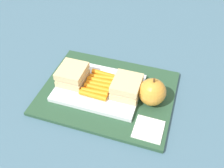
{
  "coord_description": "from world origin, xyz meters",
  "views": [
    {
      "loc": [
        0.17,
        -0.47,
        0.53
      ],
      "look_at": [
        0.01,
        0.0,
        0.04
      ],
      "focal_mm": 41.54,
      "sensor_mm": 36.0,
      "label": 1
    }
  ],
  "objects": [
    {
      "name": "sandwich_half_left",
      "position": [
        -0.1,
        0.0,
        0.04
      ],
      "size": [
        0.07,
        0.08,
        0.04
      ],
      "color": "#DBC189",
      "rests_on": "food_tray"
    },
    {
      "name": "carrot_sticks_bundle",
      "position": [
        -0.03,
        0.0,
        0.03
      ],
      "size": [
        0.08,
        0.1,
        0.02
      ],
      "color": "orange",
      "rests_on": "food_tray"
    },
    {
      "name": "lunchbag_mat",
      "position": [
        0.0,
        0.0,
        0.01
      ],
      "size": [
        0.36,
        0.28,
        0.01
      ],
      "primitive_type": "cube",
      "color": "#284C33",
      "rests_on": "ground_plane"
    },
    {
      "name": "apple",
      "position": [
        0.12,
        0.0,
        0.05
      ],
      "size": [
        0.07,
        0.07,
        0.08
      ],
      "color": "gold",
      "rests_on": "lunchbag_mat"
    },
    {
      "name": "ground_plane",
      "position": [
        0.0,
        0.0,
        0.0
      ],
      "size": [
        2.4,
        2.4,
        0.0
      ],
      "primitive_type": "plane",
      "color": "#42667A"
    },
    {
      "name": "paper_napkin",
      "position": [
        0.14,
        -0.09,
        0.01
      ],
      "size": [
        0.07,
        0.07,
        0.0
      ],
      "primitive_type": "cube",
      "rotation": [
        0.0,
        0.0,
        -0.01
      ],
      "color": "white",
      "rests_on": "lunchbag_mat"
    },
    {
      "name": "sandwich_half_right",
      "position": [
        0.05,
        0.0,
        0.04
      ],
      "size": [
        0.07,
        0.08,
        0.04
      ],
      "color": "#DBC189",
      "rests_on": "food_tray"
    },
    {
      "name": "food_tray",
      "position": [
        -0.03,
        0.0,
        0.02
      ],
      "size": [
        0.23,
        0.17,
        0.01
      ],
      "primitive_type": "cube",
      "color": "white",
      "rests_on": "lunchbag_mat"
    }
  ]
}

